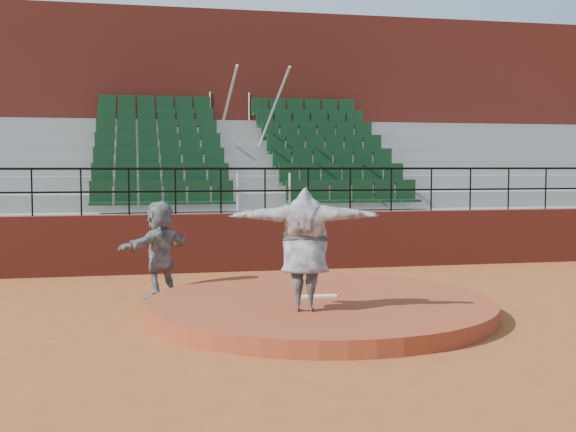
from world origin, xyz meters
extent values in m
plane|color=#974B22|center=(0.00, 0.00, 0.00)|extent=(90.00, 90.00, 0.00)
cylinder|color=#923B20|center=(0.00, 0.00, 0.12)|extent=(5.50, 5.50, 0.25)
cube|color=white|center=(0.00, 0.15, 0.27)|extent=(0.60, 0.15, 0.03)
cube|color=maroon|center=(0.00, 5.00, 0.65)|extent=(24.00, 0.30, 1.30)
cylinder|color=black|center=(0.00, 5.00, 2.30)|extent=(24.00, 0.05, 0.05)
cylinder|color=black|center=(0.00, 5.00, 1.80)|extent=(24.00, 0.04, 0.04)
cylinder|color=black|center=(-5.00, 5.00, 1.80)|extent=(0.04, 0.04, 1.00)
cylinder|color=black|center=(-4.00, 5.00, 1.80)|extent=(0.04, 0.04, 1.00)
cylinder|color=black|center=(-3.00, 5.00, 1.80)|extent=(0.04, 0.04, 1.00)
cylinder|color=black|center=(-2.00, 5.00, 1.80)|extent=(0.04, 0.04, 1.00)
cylinder|color=black|center=(-1.00, 5.00, 1.80)|extent=(0.04, 0.04, 1.00)
cylinder|color=black|center=(0.00, 5.00, 1.80)|extent=(0.04, 0.04, 1.00)
cylinder|color=black|center=(1.00, 5.00, 1.80)|extent=(0.04, 0.04, 1.00)
cylinder|color=black|center=(2.00, 5.00, 1.80)|extent=(0.04, 0.04, 1.00)
cylinder|color=black|center=(3.00, 5.00, 1.80)|extent=(0.04, 0.04, 1.00)
cylinder|color=black|center=(4.00, 5.00, 1.80)|extent=(0.04, 0.04, 1.00)
cylinder|color=black|center=(5.00, 5.00, 1.80)|extent=(0.04, 0.04, 1.00)
cylinder|color=black|center=(6.00, 5.00, 1.80)|extent=(0.04, 0.04, 1.00)
cylinder|color=black|center=(7.00, 5.00, 1.80)|extent=(0.04, 0.04, 1.00)
cube|color=gray|center=(0.00, 5.58, 0.65)|extent=(24.00, 0.85, 1.30)
cube|color=#103218|center=(-2.25, 5.59, 1.66)|extent=(3.30, 0.48, 0.72)
cube|color=#103218|center=(2.25, 5.59, 1.66)|extent=(3.30, 0.48, 0.72)
cube|color=gray|center=(0.00, 6.43, 0.85)|extent=(24.00, 0.85, 1.70)
cube|color=#103218|center=(-2.25, 6.44, 2.06)|extent=(3.30, 0.48, 0.72)
cube|color=#103218|center=(2.25, 6.44, 2.06)|extent=(3.30, 0.48, 0.72)
cube|color=gray|center=(0.00, 7.28, 1.05)|extent=(24.00, 0.85, 2.10)
cube|color=#103218|center=(-2.25, 7.29, 2.46)|extent=(3.30, 0.48, 0.72)
cube|color=#103218|center=(2.25, 7.29, 2.46)|extent=(3.30, 0.48, 0.72)
cube|color=gray|center=(0.00, 8.12, 1.25)|extent=(24.00, 0.85, 2.50)
cube|color=#103218|center=(-2.25, 8.13, 2.86)|extent=(3.30, 0.48, 0.72)
cube|color=#103218|center=(2.25, 8.13, 2.86)|extent=(3.30, 0.48, 0.72)
cube|color=gray|center=(0.00, 8.97, 1.45)|extent=(24.00, 0.85, 2.90)
cube|color=#103218|center=(-2.25, 8.98, 3.26)|extent=(3.30, 0.48, 0.72)
cube|color=#103218|center=(2.25, 8.98, 3.26)|extent=(3.30, 0.48, 0.72)
cube|color=gray|center=(0.00, 9.82, 1.65)|extent=(24.00, 0.85, 3.30)
cube|color=#103218|center=(-2.25, 9.83, 3.66)|extent=(3.30, 0.48, 0.72)
cube|color=#103218|center=(2.25, 9.83, 3.66)|extent=(3.30, 0.48, 0.72)
cube|color=gray|center=(0.00, 10.68, 1.85)|extent=(24.00, 0.85, 3.70)
cube|color=#103218|center=(-2.25, 10.69, 4.06)|extent=(3.30, 0.48, 0.72)
cube|color=#103218|center=(2.25, 10.69, 4.06)|extent=(3.30, 0.48, 0.72)
cylinder|color=silver|center=(-0.60, 8.12, 3.40)|extent=(0.06, 5.97, 2.46)
cylinder|color=silver|center=(0.60, 8.12, 3.40)|extent=(0.06, 5.97, 2.46)
cube|color=maroon|center=(0.00, 12.60, 3.55)|extent=(24.00, 3.00, 7.10)
imported|color=black|center=(-0.46, -0.83, 1.15)|extent=(2.29, 1.11, 1.80)
imported|color=black|center=(-2.44, 2.08, 0.87)|extent=(1.55, 1.46, 1.74)
camera|label=1|loc=(-2.86, -11.00, 2.36)|focal=45.00mm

